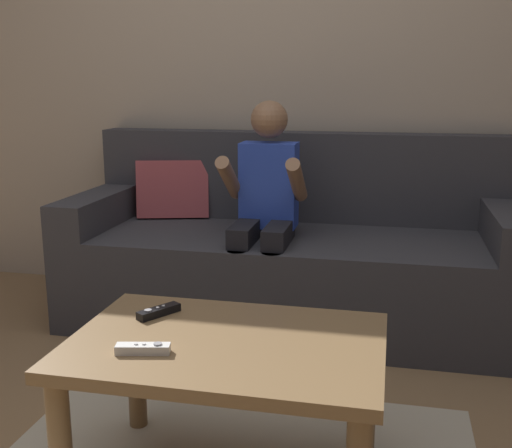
{
  "coord_description": "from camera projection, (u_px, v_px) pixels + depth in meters",
  "views": [
    {
      "loc": [
        0.63,
        -1.42,
        1.13
      ],
      "look_at": [
        0.15,
        0.78,
        0.62
      ],
      "focal_mm": 43.82,
      "sensor_mm": 36.0,
      "label": 1
    }
  ],
  "objects": [
    {
      "name": "wall_back",
      "position": [
        271.0,
        58.0,
        3.2
      ],
      "size": [
        4.94,
        0.05,
        2.5
      ],
      "primitive_type": "cube",
      "color": "#B2A38E",
      "rests_on": "ground"
    },
    {
      "name": "couch",
      "position": [
        290.0,
        257.0,
        3.0
      ],
      "size": [
        2.09,
        0.8,
        0.88
      ],
      "color": "#38383D",
      "rests_on": "ground"
    },
    {
      "name": "game_remote_black_center",
      "position": [
        159.0,
        311.0,
        1.87
      ],
      "size": [
        0.11,
        0.14,
        0.03
      ],
      "color": "black",
      "rests_on": "coffee_table"
    },
    {
      "name": "game_remote_white_near_edge",
      "position": [
        143.0,
        349.0,
        1.61
      ],
      "size": [
        0.14,
        0.06,
        0.03
      ],
      "color": "white",
      "rests_on": "coffee_table"
    },
    {
      "name": "coffee_table",
      "position": [
        227.0,
        365.0,
        1.71
      ],
      "size": [
        0.85,
        0.59,
        0.45
      ],
      "color": "brown",
      "rests_on": "ground"
    },
    {
      "name": "person_seated_on_couch",
      "position": [
        265.0,
        205.0,
        2.78
      ],
      "size": [
        0.36,
        0.44,
        1.05
      ],
      "color": "black",
      "rests_on": "ground"
    }
  ]
}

